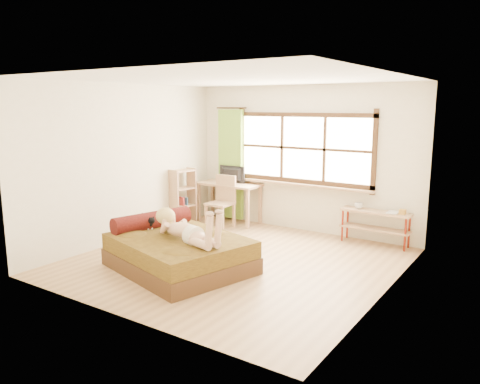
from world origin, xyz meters
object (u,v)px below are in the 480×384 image
Objects in this scene: woman at (184,220)px; chair at (223,198)px; bed at (178,251)px; kitten at (147,221)px; desk at (229,188)px; bookshelf at (183,197)px; pipe_shelf at (376,220)px.

chair is at bearing 129.14° from woman.
kitten is (-0.67, 0.09, 0.33)m from bed.
desk is at bearing 124.88° from bed.
woman is at bearing 5.38° from kitten.
bed is at bearing -42.39° from bookshelf.
bookshelf reaches higher than desk.
kitten is 0.24× the size of pipe_shelf.
bookshelf reaches higher than bed.
desk is 1.29× the size of chair.
pipe_shelf is (2.85, 0.48, -0.13)m from chair.
desk is (-0.27, 2.56, 0.11)m from kitten.
bookshelf is (-3.56, -0.82, 0.14)m from pipe_shelf.
kitten is 2.58m from desk.
chair is (-1.05, 2.35, -0.20)m from woman.
bookshelf reaches higher than chair.
bookshelf is at bearing -131.81° from desk.
bed is 2.84m from desk.
bed is 3.42m from pipe_shelf.
bed is at bearing -70.60° from chair.
woman is at bearing -39.95° from bookshelf.
kitten is at bearing -84.87° from desk.
desk reaches higher than pipe_shelf.
chair reaches higher than kitten.
desk is 1.11× the size of pipe_shelf.
pipe_shelf is at bearing 8.54° from chair.
pipe_shelf is at bearing 69.30° from bed.
woman reaches higher than chair.
woman is 2.58m from chair.
bookshelf is at bearing 130.63° from kitten.
pipe_shelf is (2.95, 0.12, -0.27)m from desk.
bed is 0.76m from kitten.
kitten is at bearing -86.42° from chair.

